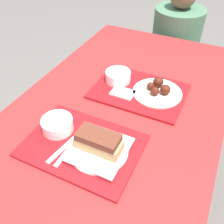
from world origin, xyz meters
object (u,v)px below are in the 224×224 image
(tray_near, at_px, (82,145))
(tray_far, at_px, (139,91))
(bowl_coleslaw_far, at_px, (118,76))
(bowl_coleslaw_near, at_px, (57,124))
(wings_plate_far, at_px, (158,90))
(person_seated_across, at_px, (176,36))
(brisket_sandwich_plate, at_px, (99,145))

(tray_near, relative_size, tray_far, 1.00)
(tray_far, distance_m, bowl_coleslaw_far, 0.13)
(tray_near, height_order, tray_far, same)
(bowl_coleslaw_near, xyz_separation_m, wings_plate_far, (0.29, 0.41, -0.01))
(tray_near, bearing_deg, tray_far, 80.37)
(person_seated_across, bearing_deg, brisket_sandwich_plate, -88.59)
(bowl_coleslaw_far, bearing_deg, tray_near, -83.14)
(wings_plate_far, distance_m, person_seated_across, 0.89)
(brisket_sandwich_plate, xyz_separation_m, bowl_coleslaw_far, (-0.13, 0.45, -0.00))
(person_seated_across, bearing_deg, wings_plate_far, -82.17)
(person_seated_across, bearing_deg, bowl_coleslaw_near, -97.60)
(brisket_sandwich_plate, xyz_separation_m, person_seated_across, (-0.03, 1.32, -0.13))
(bowl_coleslaw_near, relative_size, brisket_sandwich_plate, 0.57)
(bowl_coleslaw_near, distance_m, brisket_sandwich_plate, 0.21)
(tray_far, bearing_deg, wings_plate_far, 12.48)
(brisket_sandwich_plate, relative_size, person_seated_across, 0.34)
(tray_near, bearing_deg, person_seated_across, 88.23)
(tray_far, relative_size, bowl_coleslaw_near, 3.47)
(tray_far, relative_size, brisket_sandwich_plate, 1.98)
(wings_plate_far, bearing_deg, person_seated_across, 97.83)
(brisket_sandwich_plate, bearing_deg, tray_near, 179.77)
(tray_far, xyz_separation_m, brisket_sandwich_plate, (0.00, -0.42, 0.04))
(bowl_coleslaw_far, relative_size, wings_plate_far, 0.54)
(tray_far, distance_m, person_seated_across, 0.90)
(tray_far, xyz_separation_m, person_seated_across, (-0.03, 0.89, -0.09))
(brisket_sandwich_plate, height_order, bowl_coleslaw_far, brisket_sandwich_plate)
(brisket_sandwich_plate, relative_size, wings_plate_far, 0.94)
(tray_far, height_order, wings_plate_far, wings_plate_far)
(tray_near, bearing_deg, brisket_sandwich_plate, -0.23)
(person_seated_across, bearing_deg, tray_far, -88.00)
(tray_near, xyz_separation_m, tray_far, (0.07, 0.42, 0.00))
(bowl_coleslaw_near, relative_size, wings_plate_far, 0.54)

